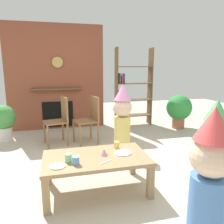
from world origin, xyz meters
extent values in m
plane|color=#BCB29E|center=(0.00, 0.00, 0.00)|extent=(12.00, 12.00, 0.00)
cube|color=brown|center=(-0.64, 2.60, 1.20)|extent=(2.20, 0.18, 2.40)
cube|color=black|center=(-0.64, 2.50, 0.35)|extent=(0.70, 0.02, 0.60)
cube|color=brown|center=(-0.64, 2.46, 0.95)|extent=(1.10, 0.10, 0.04)
cylinder|color=tan|center=(-0.60, 2.48, 1.55)|extent=(0.24, 0.04, 0.24)
cube|color=brown|center=(0.76, 2.40, 0.95)|extent=(0.02, 0.28, 1.90)
cube|color=brown|center=(1.64, 2.40, 0.95)|extent=(0.02, 0.28, 1.90)
cube|color=brown|center=(1.20, 2.40, 0.25)|extent=(0.86, 0.28, 0.02)
cube|color=brown|center=(1.20, 2.40, 0.65)|extent=(0.86, 0.28, 0.02)
cube|color=brown|center=(1.20, 2.40, 1.05)|extent=(0.86, 0.28, 0.02)
cube|color=brown|center=(1.20, 2.40, 1.45)|extent=(0.86, 0.28, 0.02)
cube|color=#B23333|center=(0.82, 2.40, 0.36)|extent=(0.03, 0.20, 0.20)
cube|color=#3359A5|center=(0.87, 2.40, 0.36)|extent=(0.04, 0.20, 0.20)
cube|color=#3F8C4C|center=(0.92, 2.40, 0.39)|extent=(0.02, 0.20, 0.25)
cube|color=gold|center=(0.82, 2.40, 0.77)|extent=(0.03, 0.20, 0.23)
cube|color=#8C4C99|center=(0.86, 2.40, 0.74)|extent=(0.02, 0.20, 0.17)
cube|color=#D87F3F|center=(0.90, 2.40, 0.76)|extent=(0.04, 0.20, 0.20)
cube|color=#4C4C51|center=(0.83, 2.40, 1.18)|extent=(0.04, 0.20, 0.24)
cube|color=#B23333|center=(0.89, 2.40, 1.15)|extent=(0.04, 0.20, 0.19)
cube|color=#3359A5|center=(0.93, 2.40, 1.18)|extent=(0.02, 0.20, 0.23)
cube|color=#9E7A51|center=(-0.23, -0.36, 0.41)|extent=(1.20, 0.68, 0.04)
cube|color=#9E7A51|center=(-0.78, -0.65, 0.20)|extent=(0.07, 0.07, 0.39)
cube|color=#9E7A51|center=(0.33, -0.65, 0.20)|extent=(0.07, 0.07, 0.39)
cube|color=#9E7A51|center=(-0.78, -0.06, 0.20)|extent=(0.07, 0.07, 0.39)
cube|color=#9E7A51|center=(0.33, -0.06, 0.20)|extent=(0.07, 0.07, 0.39)
cylinder|color=#8CD18C|center=(-0.54, -0.43, 0.48)|extent=(0.08, 0.08, 0.09)
cylinder|color=#669EE0|center=(-0.47, -0.51, 0.48)|extent=(0.08, 0.08, 0.09)
cylinder|color=#F2CC4C|center=(0.07, -0.17, 0.48)|extent=(0.06, 0.06, 0.09)
cylinder|color=white|center=(0.10, -0.34, 0.44)|extent=(0.21, 0.21, 0.01)
cylinder|color=white|center=(-0.66, -0.52, 0.44)|extent=(0.16, 0.16, 0.01)
cone|color=pink|center=(-0.13, -0.35, 0.47)|extent=(0.10, 0.10, 0.08)
cube|color=silver|center=(-0.15, -0.54, 0.44)|extent=(0.14, 0.09, 0.01)
cylinder|color=#4C7FC6|center=(0.47, -1.38, 0.31)|extent=(0.28, 0.28, 0.63)
sphere|color=beige|center=(0.47, -1.38, 0.79)|extent=(0.32, 0.32, 0.32)
cone|color=#EA4C4C|center=(0.47, -1.38, 1.04)|extent=(0.29, 0.29, 0.26)
cylinder|color=#E0CC66|center=(1.08, -0.67, 0.29)|extent=(0.26, 0.26, 0.59)
sphere|color=beige|center=(1.08, -0.67, 0.74)|extent=(0.30, 0.30, 0.30)
cone|color=#4CB766|center=(1.08, -0.67, 0.98)|extent=(0.27, 0.27, 0.24)
cylinder|color=#E0CC66|center=(0.42, 0.76, 0.31)|extent=(0.28, 0.28, 0.62)
sphere|color=beige|center=(0.42, 0.76, 0.78)|extent=(0.32, 0.32, 0.32)
cone|color=pink|center=(0.42, 0.76, 1.03)|extent=(0.29, 0.29, 0.26)
cube|color=olive|center=(-0.70, 1.39, 0.44)|extent=(0.48, 0.48, 0.02)
cube|color=olive|center=(-0.51, 1.43, 0.68)|extent=(0.12, 0.40, 0.45)
cylinder|color=olive|center=(-0.91, 1.52, 0.21)|extent=(0.04, 0.04, 0.43)
cylinder|color=olive|center=(-0.83, 1.17, 0.21)|extent=(0.04, 0.04, 0.43)
cylinder|color=olive|center=(-0.56, 1.60, 0.21)|extent=(0.04, 0.04, 0.43)
cylinder|color=olive|center=(-0.48, 1.25, 0.21)|extent=(0.04, 0.04, 0.43)
cube|color=olive|center=(-0.14, 1.31, 0.44)|extent=(0.49, 0.49, 0.02)
cube|color=olive|center=(0.04, 1.36, 0.68)|extent=(0.13, 0.39, 0.45)
cylinder|color=olive|center=(-0.36, 1.44, 0.21)|extent=(0.04, 0.04, 0.43)
cylinder|color=olive|center=(-0.27, 1.09, 0.21)|extent=(0.04, 0.04, 0.43)
cylinder|color=olive|center=(-0.01, 1.53, 0.21)|extent=(0.04, 0.04, 0.43)
cylinder|color=olive|center=(0.08, 1.18, 0.21)|extent=(0.04, 0.04, 0.43)
cylinder|color=#9E5B42|center=(2.16, 1.86, 0.12)|extent=(0.29, 0.29, 0.25)
sphere|color=#2D8A3C|center=(2.16, 1.86, 0.50)|extent=(0.60, 0.60, 0.60)
cylinder|color=beige|center=(-1.69, 1.85, 0.14)|extent=(0.29, 0.29, 0.28)
sphere|color=#449043|center=(-1.69, 1.85, 0.48)|extent=(0.48, 0.48, 0.48)
camera|label=1|loc=(-0.62, -2.67, 1.44)|focal=34.81mm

